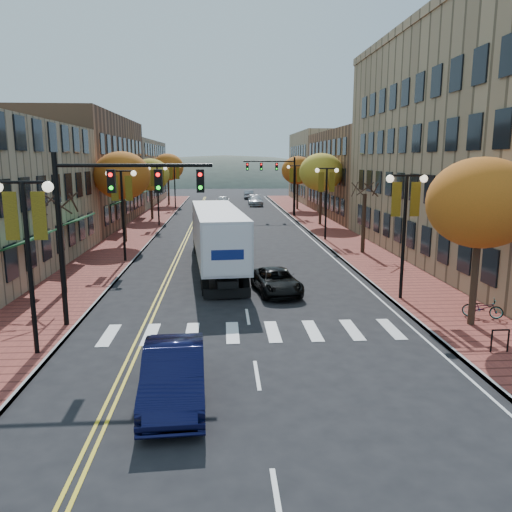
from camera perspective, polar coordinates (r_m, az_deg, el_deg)
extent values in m
plane|color=black|center=(18.10, -0.32, -10.84)|extent=(200.00, 200.00, 0.00)
cube|color=brown|center=(50.36, -12.91, 3.12)|extent=(4.00, 85.00, 0.15)
cube|color=brown|center=(50.72, 7.63, 3.35)|extent=(4.00, 85.00, 0.15)
cube|color=brown|center=(55.15, -20.92, 9.00)|extent=(12.00, 24.00, 11.00)
cube|color=#9E8966|center=(79.42, -15.61, 9.16)|extent=(12.00, 26.00, 9.50)
cube|color=brown|center=(61.95, 14.75, 9.03)|extent=(15.00, 24.00, 10.00)
cube|color=#9E8966|center=(83.10, 9.93, 9.98)|extent=(15.00, 20.00, 11.00)
cylinder|color=#382619|center=(26.41, -21.34, 0.46)|extent=(0.28, 0.28, 4.20)
cylinder|color=#382619|center=(41.75, -14.86, 4.95)|extent=(0.28, 0.28, 4.90)
ellipsoid|color=#C95B17|center=(41.57, -15.06, 8.87)|extent=(4.48, 4.48, 3.81)
cylinder|color=#382619|center=(57.49, -11.85, 6.46)|extent=(0.28, 0.28, 4.55)
ellipsoid|color=gold|center=(57.35, -11.96, 9.10)|extent=(4.16, 4.16, 3.54)
cylinder|color=#382619|center=(75.31, -9.97, 7.73)|extent=(0.28, 0.28, 5.04)
ellipsoid|color=#C95B17|center=(75.21, -10.05, 9.97)|extent=(4.61, 4.61, 3.92)
cylinder|color=#382619|center=(21.71, 23.77, -1.39)|extent=(0.28, 0.28, 4.55)
ellipsoid|color=#C95B17|center=(21.34, 24.32, 5.56)|extent=(4.16, 4.16, 3.54)
cylinder|color=#382619|center=(36.46, 12.20, 3.68)|extent=(0.28, 0.28, 4.20)
cylinder|color=#382619|center=(51.91, 7.38, 6.34)|extent=(0.28, 0.28, 4.90)
ellipsoid|color=gold|center=(51.77, 7.46, 9.49)|extent=(4.48, 4.48, 3.81)
cylinder|color=#382619|center=(67.65, 4.76, 7.39)|extent=(0.28, 0.28, 4.76)
ellipsoid|color=#C95B17|center=(67.53, 4.80, 9.74)|extent=(4.35, 4.35, 3.70)
cylinder|color=black|center=(18.36, -24.40, -1.72)|extent=(0.16, 0.16, 6.00)
cylinder|color=black|center=(18.00, -25.16, 7.64)|extent=(1.60, 0.10, 0.10)
sphere|color=#FFF2CC|center=(17.73, -22.69, 7.31)|extent=(0.36, 0.36, 0.36)
cube|color=#B39717|center=(18.24, -26.20, 4.11)|extent=(0.45, 0.03, 1.60)
cube|color=#B39717|center=(17.92, -23.53, 4.22)|extent=(0.45, 0.03, 1.60)
cylinder|color=black|center=(33.61, -14.94, 4.25)|extent=(0.16, 0.16, 6.00)
cylinder|color=black|center=(33.42, -15.20, 9.36)|extent=(1.60, 0.10, 0.10)
sphere|color=#FFF2CC|center=(33.58, -16.54, 9.04)|extent=(0.36, 0.36, 0.36)
sphere|color=#FFF2CC|center=(33.27, -13.82, 9.16)|extent=(0.36, 0.36, 0.36)
cube|color=#B39717|center=(33.55, -15.86, 7.45)|extent=(0.45, 0.03, 1.60)
cube|color=#B39717|center=(33.37, -14.34, 7.51)|extent=(0.45, 0.03, 1.60)
cylinder|color=black|center=(51.32, -11.13, 6.62)|extent=(0.16, 0.16, 6.00)
cylinder|color=black|center=(51.19, -11.25, 9.97)|extent=(1.60, 0.10, 0.10)
sphere|color=#FFF2CC|center=(51.30, -12.14, 9.77)|extent=(0.36, 0.36, 0.36)
sphere|color=#FFF2CC|center=(51.10, -10.34, 9.83)|extent=(0.36, 0.36, 0.36)
cube|color=#B39717|center=(51.28, -11.71, 8.72)|extent=(0.45, 0.03, 1.60)
cube|color=#B39717|center=(51.16, -10.70, 8.75)|extent=(0.45, 0.03, 1.60)
cylinder|color=black|center=(69.18, -9.26, 7.76)|extent=(0.16, 0.16, 6.00)
cylinder|color=black|center=(69.08, -9.34, 10.24)|extent=(1.60, 0.10, 0.10)
sphere|color=#FFF2CC|center=(69.16, -10.00, 10.10)|extent=(0.36, 0.36, 0.36)
sphere|color=#FFF2CC|center=(69.01, -8.66, 10.14)|extent=(0.36, 0.36, 0.36)
cube|color=#B39717|center=(69.14, -9.69, 9.32)|extent=(0.45, 0.03, 1.60)
cube|color=#B39717|center=(69.06, -8.93, 9.34)|extent=(0.45, 0.03, 1.60)
cylinder|color=black|center=(24.60, 16.51, 1.81)|extent=(0.16, 0.16, 6.00)
cylinder|color=black|center=(24.32, 16.90, 8.80)|extent=(1.60, 0.10, 0.10)
sphere|color=#FFF2CC|center=(24.06, 15.07, 8.52)|extent=(0.36, 0.36, 0.36)
sphere|color=#FFF2CC|center=(24.62, 18.64, 8.37)|extent=(0.36, 0.36, 0.36)
cube|color=#B39717|center=(24.23, 15.75, 6.25)|extent=(0.45, 0.03, 1.60)
cube|color=#B39717|center=(24.54, 17.74, 6.20)|extent=(0.45, 0.03, 1.60)
cylinder|color=black|center=(41.82, 8.00, 5.77)|extent=(0.16, 0.16, 6.00)
cylinder|color=black|center=(41.66, 8.11, 9.88)|extent=(1.60, 0.10, 0.10)
sphere|color=#FFF2CC|center=(41.50, 7.01, 9.69)|extent=(0.36, 0.36, 0.36)
sphere|color=#FFF2CC|center=(41.83, 9.20, 9.65)|extent=(0.36, 0.36, 0.36)
cube|color=#B39717|center=(41.60, 7.46, 8.38)|extent=(0.45, 0.03, 1.60)
cube|color=#B39717|center=(41.79, 8.68, 8.36)|extent=(0.45, 0.03, 1.60)
cylinder|color=black|center=(59.50, 4.47, 7.36)|extent=(0.16, 0.16, 6.00)
cylinder|color=black|center=(59.39, 4.51, 10.25)|extent=(1.60, 0.10, 0.10)
sphere|color=#FFF2CC|center=(59.28, 3.73, 10.12)|extent=(0.36, 0.36, 0.36)
sphere|color=#FFF2CC|center=(59.51, 5.29, 10.10)|extent=(0.36, 0.36, 0.36)
cube|color=#B39717|center=(59.35, 4.06, 9.19)|extent=(0.45, 0.03, 1.60)
cube|color=#B39717|center=(59.48, 4.93, 9.19)|extent=(0.45, 0.03, 1.60)
cylinder|color=black|center=(21.03, -21.44, 1.39)|extent=(0.20, 0.20, 7.00)
cylinder|color=black|center=(20.06, -13.73, 10.03)|extent=(6.00, 0.14, 0.14)
cube|color=black|center=(20.25, -16.19, 8.21)|extent=(0.30, 0.25, 0.90)
sphere|color=#FF0C0C|center=(20.10, -16.31, 8.90)|extent=(0.16, 0.16, 0.16)
cube|color=black|center=(19.94, -11.08, 8.40)|extent=(0.30, 0.25, 0.90)
sphere|color=#FF0C0C|center=(19.80, -11.16, 9.11)|extent=(0.16, 0.16, 0.16)
cube|color=black|center=(19.81, -6.37, 8.52)|extent=(0.30, 0.25, 0.90)
sphere|color=#FF0C0C|center=(19.66, -6.41, 9.23)|extent=(0.16, 0.16, 0.16)
cylinder|color=black|center=(59.46, 4.38, 7.84)|extent=(0.20, 0.20, 7.00)
cylinder|color=black|center=(59.02, 1.49, 10.76)|extent=(6.00, 0.14, 0.14)
cube|color=black|center=(59.12, 2.37, 10.17)|extent=(0.30, 0.25, 0.90)
sphere|color=#FF0C0C|center=(58.97, 2.39, 10.42)|extent=(0.16, 0.16, 0.16)
cube|color=black|center=(58.95, 0.60, 10.18)|extent=(0.30, 0.25, 0.90)
sphere|color=#FF0C0C|center=(58.81, 0.61, 10.42)|extent=(0.16, 0.16, 0.16)
cube|color=black|center=(58.85, -1.00, 10.18)|extent=(0.30, 0.25, 0.90)
sphere|color=#FF0C0C|center=(58.71, -0.99, 10.42)|extent=(0.16, 0.16, 0.16)
cube|color=black|center=(29.95, -4.41, -0.42)|extent=(2.04, 12.59, 0.34)
cube|color=silver|center=(29.66, -4.46, 2.78)|extent=(3.58, 12.72, 2.70)
cube|color=black|center=(37.42, -5.34, 3.05)|extent=(2.65, 3.09, 2.41)
cylinder|color=black|center=(25.08, -5.82, -3.49)|extent=(0.42, 0.99, 0.97)
cylinder|color=black|center=(25.26, -1.22, -3.33)|extent=(0.42, 0.99, 0.97)
cylinder|color=black|center=(26.20, -5.96, -2.86)|extent=(0.42, 0.99, 0.97)
cylinder|color=black|center=(26.37, -1.55, -2.72)|extent=(0.42, 0.99, 0.97)
cylinder|color=black|center=(36.40, -6.79, 1.03)|extent=(0.42, 0.99, 0.97)
cylinder|color=black|center=(36.53, -3.61, 1.12)|extent=(0.42, 0.99, 0.97)
cylinder|color=black|center=(38.50, -6.90, 1.57)|extent=(0.42, 0.99, 0.97)
cylinder|color=black|center=(38.61, -3.90, 1.65)|extent=(0.42, 0.99, 0.97)
imported|color=black|center=(14.59, -9.35, -13.15)|extent=(1.95, 4.93, 1.60)
imported|color=black|center=(25.51, 2.35, -2.88)|extent=(2.57, 4.65, 1.23)
imported|color=silver|center=(73.47, -3.83, 6.31)|extent=(1.94, 4.53, 1.53)
imported|color=#A6A8AE|center=(73.94, -0.05, 6.35)|extent=(2.20, 5.22, 1.50)
imported|color=#A6A6AD|center=(87.38, -0.87, 7.06)|extent=(1.62, 4.54, 1.49)
imported|color=gray|center=(23.20, 24.48, -5.42)|extent=(1.70, 1.15, 0.84)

